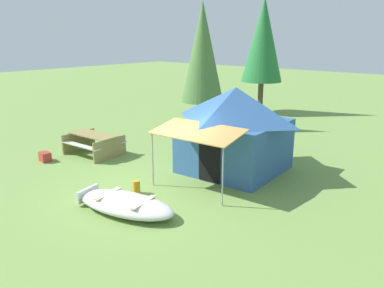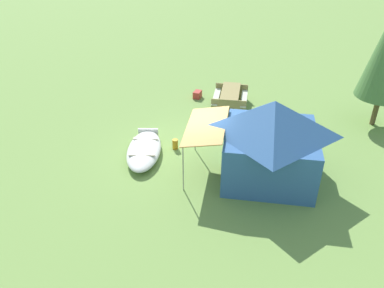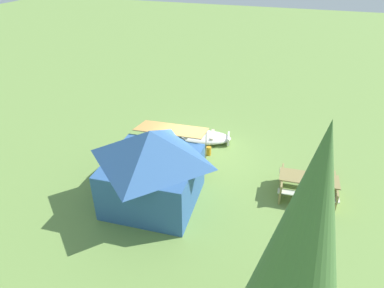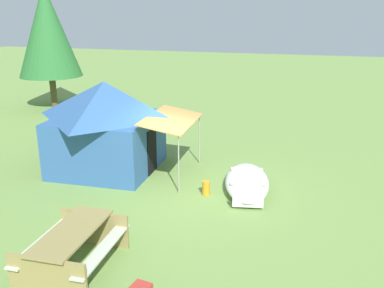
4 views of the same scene
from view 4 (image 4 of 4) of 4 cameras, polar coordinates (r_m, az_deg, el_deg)
name	(u,v)px [view 4 (image 4 of 4)]	position (r m, az deg, el deg)	size (l,w,h in m)	color
ground_plane	(185,188)	(11.68, -0.95, -6.04)	(80.00, 80.00, 0.00)	olive
beached_rowboat	(247,182)	(11.64, 7.45, -5.09)	(2.93, 1.71, 0.42)	silver
canvas_cabin_tent	(107,125)	(12.93, -11.48, 2.56)	(3.27, 4.39, 2.72)	#305A95
picnic_table	(73,244)	(8.41, -15.85, -12.90)	(2.05, 1.60, 0.78)	olive
fuel_can	(206,188)	(11.24, 1.91, -5.96)	(0.21, 0.21, 0.38)	orange
pine_tree_far_center	(47,31)	(22.38, -18.97, 14.25)	(3.06, 3.06, 5.98)	#4E4327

